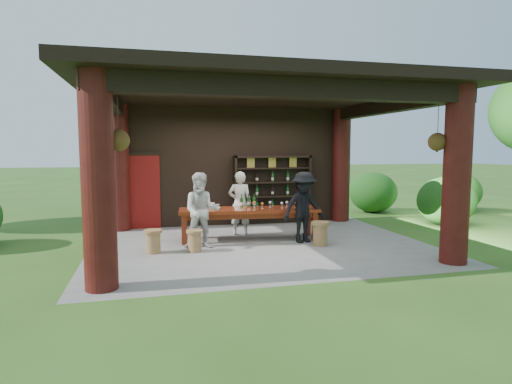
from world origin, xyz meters
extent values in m
plane|color=#2D5119|center=(0.00, 0.00, 0.00)|extent=(90.00, 90.00, 0.00)
cube|color=slate|center=(0.00, 0.00, -0.05)|extent=(7.40, 5.90, 0.10)
cube|color=black|center=(0.00, 2.75, 1.65)|extent=(7.00, 0.18, 3.30)
cube|color=maroon|center=(-2.60, 2.65, 1.00)|extent=(0.95, 0.06, 2.00)
cylinder|color=#380C0A|center=(-3.15, -2.40, 1.65)|extent=(0.50, 0.50, 3.30)
cylinder|color=#380C0A|center=(3.15, -2.40, 1.65)|extent=(0.50, 0.50, 3.30)
cylinder|color=#380C0A|center=(-3.15, 2.55, 1.65)|extent=(0.50, 0.50, 3.30)
cylinder|color=#380C0A|center=(3.15, 2.55, 1.65)|extent=(0.50, 0.50, 3.30)
cube|color=black|center=(0.00, -2.40, 3.15)|extent=(6.70, 0.35, 0.35)
cube|color=black|center=(-3.15, 0.00, 3.15)|extent=(0.30, 5.20, 0.30)
cube|color=black|center=(3.15, 0.00, 3.15)|extent=(0.30, 5.20, 0.30)
cube|color=black|center=(0.00, 0.00, 3.40)|extent=(7.50, 6.00, 0.20)
cylinder|color=black|center=(-2.85, -2.20, 2.62)|extent=(0.01, 0.01, 0.75)
cone|color=black|center=(-2.85, -2.20, 2.17)|extent=(0.32, 0.32, 0.18)
sphere|color=#1E5919|center=(-2.85, -2.20, 2.28)|extent=(0.34, 0.34, 0.34)
cylinder|color=black|center=(2.85, -2.20, 2.62)|extent=(0.01, 0.01, 0.75)
cone|color=black|center=(2.85, -2.20, 2.17)|extent=(0.32, 0.32, 0.18)
sphere|color=#1E5919|center=(2.85, -2.20, 2.28)|extent=(0.34, 0.34, 0.34)
cube|color=#621E0E|center=(-0.13, 0.56, 0.71)|extent=(3.34, 1.18, 0.08)
cube|color=#621E0E|center=(-0.13, 0.56, 0.61)|extent=(3.12, 1.01, 0.12)
cube|color=#621E0E|center=(-1.67, 0.40, 0.34)|extent=(0.13, 0.13, 0.67)
cube|color=#621E0E|center=(1.35, 0.08, 0.34)|extent=(0.13, 0.13, 0.67)
cube|color=#621E0E|center=(-1.60, 1.04, 0.34)|extent=(0.13, 0.13, 0.67)
cube|color=#621E0E|center=(1.41, 0.72, 0.34)|extent=(0.13, 0.13, 0.67)
cylinder|color=brown|center=(-1.51, -0.34, 0.20)|extent=(0.28, 0.28, 0.41)
cylinder|color=brown|center=(-1.51, -0.34, 0.43)|extent=(0.35, 0.35, 0.06)
cylinder|color=brown|center=(1.27, -0.43, 0.24)|extent=(0.32, 0.32, 0.47)
cylinder|color=brown|center=(1.27, -0.43, 0.50)|extent=(0.41, 0.41, 0.06)
cylinder|color=brown|center=(-2.35, -0.25, 0.21)|extent=(0.29, 0.29, 0.43)
cylinder|color=brown|center=(-2.35, -0.25, 0.46)|extent=(0.37, 0.37, 0.06)
imported|color=silver|center=(-0.22, 1.15, 0.80)|extent=(0.68, 0.55, 1.60)
imported|color=beige|center=(-1.32, -0.05, 0.82)|extent=(0.86, 0.71, 1.64)
imported|color=black|center=(1.02, -0.04, 0.81)|extent=(1.15, 0.80, 1.63)
cube|color=#BF6672|center=(-1.06, 0.68, 0.82)|extent=(0.28, 0.21, 0.14)
ellipsoid|color=#194C14|center=(5.77, 1.18, 0.58)|extent=(1.60, 1.60, 1.36)
ellipsoid|color=#194C14|center=(4.97, 3.84, 0.58)|extent=(1.60, 1.60, 1.36)
ellipsoid|color=#194C14|center=(7.83, 3.28, 0.58)|extent=(1.60, 1.60, 1.36)
camera|label=1|loc=(-2.41, -9.18, 2.15)|focal=30.00mm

